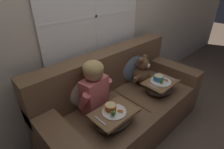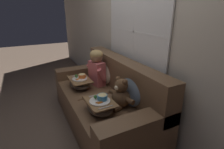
{
  "view_description": "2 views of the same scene",
  "coord_description": "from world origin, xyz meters",
  "px_view_note": "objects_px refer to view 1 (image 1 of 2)",
  "views": [
    {
      "loc": [
        -1.22,
        -1.04,
        1.67
      ],
      "look_at": [
        -0.11,
        0.12,
        0.77
      ],
      "focal_mm": 28.0,
      "sensor_mm": 36.0,
      "label": 1
    },
    {
      "loc": [
        1.99,
        -0.85,
        1.58
      ],
      "look_at": [
        0.05,
        0.14,
        0.76
      ],
      "focal_mm": 28.0,
      "sensor_mm": 36.0,
      "label": 2
    }
  ],
  "objects_px": {
    "couch": "(122,104)",
    "teddy_bear": "(142,72)",
    "lap_tray_child": "(114,117)",
    "throw_pillow_behind_child": "(85,87)",
    "child_figure": "(94,85)",
    "throw_pillow_behind_teddy": "(133,65)",
    "lap_tray_teddy": "(160,86)"
  },
  "relations": [
    {
      "from": "throw_pillow_behind_child",
      "to": "teddy_bear",
      "type": "height_order",
      "value": "throw_pillow_behind_child"
    },
    {
      "from": "child_figure",
      "to": "throw_pillow_behind_child",
      "type": "bearing_deg",
      "value": 90.06
    },
    {
      "from": "throw_pillow_behind_child",
      "to": "teddy_bear",
      "type": "relative_size",
      "value": 1.1
    },
    {
      "from": "throw_pillow_behind_teddy",
      "to": "lap_tray_teddy",
      "type": "distance_m",
      "value": 0.45
    },
    {
      "from": "throw_pillow_behind_child",
      "to": "child_figure",
      "type": "height_order",
      "value": "child_figure"
    },
    {
      "from": "lap_tray_child",
      "to": "lap_tray_teddy",
      "type": "distance_m",
      "value": 0.75
    },
    {
      "from": "teddy_bear",
      "to": "lap_tray_teddy",
      "type": "height_order",
      "value": "teddy_bear"
    },
    {
      "from": "couch",
      "to": "throw_pillow_behind_teddy",
      "type": "relative_size",
      "value": 4.26
    },
    {
      "from": "couch",
      "to": "teddy_bear",
      "type": "xyz_separation_m",
      "value": [
        0.38,
        0.03,
        0.29
      ]
    },
    {
      "from": "throw_pillow_behind_child",
      "to": "lap_tray_teddy",
      "type": "height_order",
      "value": "throw_pillow_behind_child"
    },
    {
      "from": "throw_pillow_behind_child",
      "to": "teddy_bear",
      "type": "xyz_separation_m",
      "value": [
        0.75,
        -0.16,
        -0.04
      ]
    },
    {
      "from": "child_figure",
      "to": "teddy_bear",
      "type": "distance_m",
      "value": 0.77
    },
    {
      "from": "lap_tray_child",
      "to": "couch",
      "type": "bearing_deg",
      "value": 33.01
    },
    {
      "from": "throw_pillow_behind_teddy",
      "to": "teddy_bear",
      "type": "bearing_deg",
      "value": -89.59
    },
    {
      "from": "teddy_bear",
      "to": "couch",
      "type": "bearing_deg",
      "value": -176.03
    },
    {
      "from": "throw_pillow_behind_teddy",
      "to": "couch",
      "type": "bearing_deg",
      "value": -153.66
    },
    {
      "from": "throw_pillow_behind_teddy",
      "to": "lap_tray_teddy",
      "type": "xyz_separation_m",
      "value": [
        -0.0,
        -0.43,
        -0.12
      ]
    },
    {
      "from": "teddy_bear",
      "to": "lap_tray_teddy",
      "type": "relative_size",
      "value": 1.04
    },
    {
      "from": "lap_tray_teddy",
      "to": "throw_pillow_behind_teddy",
      "type": "bearing_deg",
      "value": 89.95
    },
    {
      "from": "throw_pillow_behind_child",
      "to": "lap_tray_child",
      "type": "distance_m",
      "value": 0.45
    },
    {
      "from": "throw_pillow_behind_child",
      "to": "lap_tray_teddy",
      "type": "xyz_separation_m",
      "value": [
        0.75,
        -0.43,
        -0.12
      ]
    },
    {
      "from": "couch",
      "to": "throw_pillow_behind_child",
      "type": "relative_size",
      "value": 4.39
    },
    {
      "from": "throw_pillow_behind_teddy",
      "to": "child_figure",
      "type": "bearing_deg",
      "value": -168.28
    },
    {
      "from": "throw_pillow_behind_child",
      "to": "throw_pillow_behind_teddy",
      "type": "xyz_separation_m",
      "value": [
        0.75,
        0.0,
        0.0
      ]
    },
    {
      "from": "throw_pillow_behind_teddy",
      "to": "lap_tray_teddy",
      "type": "relative_size",
      "value": 1.17
    },
    {
      "from": "teddy_bear",
      "to": "lap_tray_teddy",
      "type": "distance_m",
      "value": 0.28
    },
    {
      "from": "child_figure",
      "to": "lap_tray_child",
      "type": "bearing_deg",
      "value": -90.17
    },
    {
      "from": "child_figure",
      "to": "lap_tray_child",
      "type": "distance_m",
      "value": 0.36
    },
    {
      "from": "lap_tray_teddy",
      "to": "throw_pillow_behind_child",
      "type": "bearing_deg",
      "value": 150.19
    },
    {
      "from": "couch",
      "to": "lap_tray_child",
      "type": "relative_size",
      "value": 4.7
    },
    {
      "from": "throw_pillow_behind_child",
      "to": "child_figure",
      "type": "xyz_separation_m",
      "value": [
        0.0,
        -0.16,
        0.1
      ]
    },
    {
      "from": "lap_tray_teddy",
      "to": "teddy_bear",
      "type": "bearing_deg",
      "value": 89.68
    }
  ]
}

